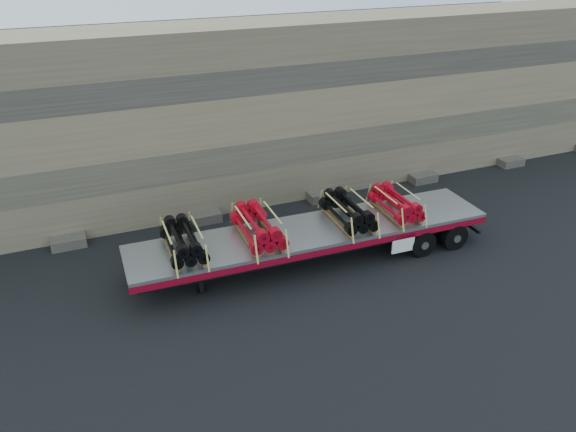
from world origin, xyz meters
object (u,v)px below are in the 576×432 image
at_px(bundle_front, 183,242).
at_px(bundle_midrear, 348,212).
at_px(trailer, 312,245).
at_px(bundle_midfront, 258,227).
at_px(bundle_rear, 396,204).

distance_m(bundle_front, bundle_midrear, 5.58).
bearing_deg(bundle_front, bundle_midrear, 0.00).
bearing_deg(trailer, bundle_midrear, 0.00).
relative_size(trailer, bundle_midrear, 5.34).
xyz_separation_m(bundle_midfront, bundle_rear, (5.03, -0.14, -0.04)).
height_order(bundle_front, bundle_midrear, bundle_midrear).
bearing_deg(trailer, bundle_midfront, 180.00).
relative_size(trailer, bundle_rear, 5.69).
height_order(trailer, bundle_midfront, bundle_midfront).
bearing_deg(bundle_front, bundle_midfront, 0.00).
bearing_deg(bundle_rear, bundle_midfront, 180.00).
bearing_deg(bundle_rear, bundle_front, 180.00).
distance_m(trailer, bundle_midfront, 2.16).
distance_m(trailer, bundle_midrear, 1.64).
relative_size(trailer, bundle_midfront, 5.10).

